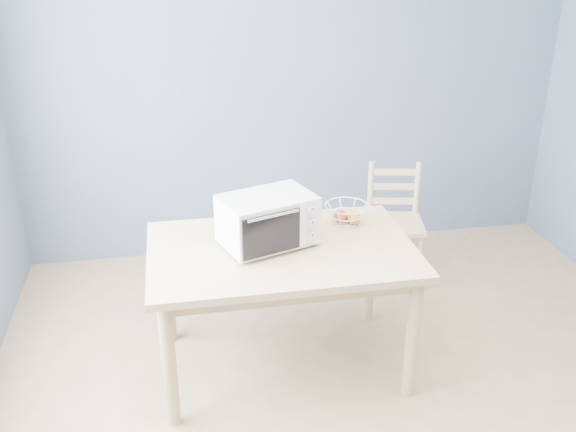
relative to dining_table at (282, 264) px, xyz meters
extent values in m
cube|color=slate|center=(0.37, 1.52, 0.65)|extent=(4.00, 0.01, 2.60)
cube|color=tan|center=(0.00, 0.00, 0.08)|extent=(1.40, 0.90, 0.04)
cylinder|color=tan|center=(-0.62, -0.37, -0.29)|extent=(0.07, 0.07, 0.71)
cylinder|color=tan|center=(0.62, -0.37, -0.29)|extent=(0.07, 0.07, 0.71)
cylinder|color=tan|center=(-0.62, 0.37, -0.29)|extent=(0.07, 0.07, 0.71)
cylinder|color=tan|center=(0.62, 0.37, -0.29)|extent=(0.07, 0.07, 0.71)
cube|color=silver|center=(-0.07, 0.05, 0.25)|extent=(0.55, 0.45, 0.26)
cube|color=black|center=(-0.13, 0.03, 0.25)|extent=(0.38, 0.36, 0.21)
cube|color=black|center=(-0.07, -0.13, 0.25)|extent=(0.31, 0.11, 0.22)
cylinder|color=silver|center=(-0.07, -0.14, 0.35)|extent=(0.27, 0.11, 0.01)
cube|color=silver|center=(0.14, -0.04, 0.25)|extent=(0.13, 0.05, 0.24)
cylinder|color=black|center=(-0.22, -0.13, 0.11)|extent=(0.03, 0.03, 0.02)
cylinder|color=black|center=(0.16, 0.00, 0.11)|extent=(0.03, 0.03, 0.02)
cylinder|color=black|center=(-0.29, 0.10, 0.11)|extent=(0.03, 0.03, 0.02)
cylinder|color=black|center=(0.08, 0.23, 0.11)|extent=(0.03, 0.03, 0.02)
cylinder|color=silver|center=(0.15, -0.06, 0.32)|extent=(0.05, 0.03, 0.05)
cylinder|color=silver|center=(0.15, -0.06, 0.25)|extent=(0.05, 0.03, 0.05)
cylinder|color=silver|center=(0.15, -0.06, 0.17)|extent=(0.05, 0.03, 0.05)
torus|color=white|center=(0.41, 0.23, 0.21)|extent=(0.27, 0.27, 0.01)
torus|color=white|center=(0.41, 0.23, 0.16)|extent=(0.21, 0.21, 0.01)
torus|color=white|center=(0.41, 0.23, 0.11)|extent=(0.13, 0.13, 0.01)
sphere|color=#B12217|center=(0.38, 0.24, 0.15)|extent=(0.08, 0.08, 0.08)
sphere|color=orange|center=(0.45, 0.21, 0.14)|extent=(0.08, 0.08, 0.08)
sphere|color=#E19957|center=(0.42, 0.28, 0.14)|extent=(0.07, 0.07, 0.07)
cube|color=tan|center=(0.94, 0.85, -0.23)|extent=(0.45, 0.45, 0.03)
cylinder|color=tan|center=(0.75, 0.72, -0.44)|extent=(0.04, 0.04, 0.41)
cylinder|color=tan|center=(1.07, 0.65, -0.44)|extent=(0.04, 0.04, 0.41)
cylinder|color=tan|center=(0.82, 1.04, -0.44)|extent=(0.04, 0.04, 0.41)
cylinder|color=tan|center=(1.14, 0.97, -0.44)|extent=(0.04, 0.04, 0.41)
cylinder|color=tan|center=(0.82, 1.04, -0.04)|extent=(0.04, 0.04, 0.41)
cylinder|color=tan|center=(1.14, 0.97, -0.04)|extent=(0.04, 0.04, 0.41)
cube|color=tan|center=(0.98, 1.01, -0.12)|extent=(0.32, 0.08, 0.05)
cube|color=tan|center=(0.98, 1.01, -0.01)|extent=(0.32, 0.08, 0.05)
cube|color=tan|center=(0.98, 1.01, 0.10)|extent=(0.32, 0.08, 0.05)
camera|label=1|loc=(-0.52, -2.97, 1.63)|focal=40.00mm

